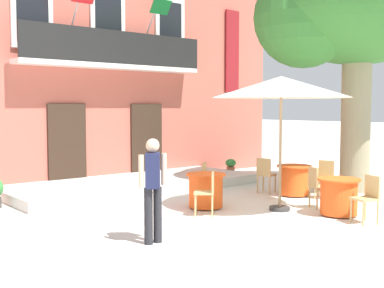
% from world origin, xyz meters
% --- Properties ---
extents(ground_plane, '(120.00, 120.00, 0.00)m').
position_xyz_m(ground_plane, '(0.00, 0.00, 0.00)').
color(ground_plane, silver).
extents(building_facade, '(13.00, 5.09, 7.50)m').
position_xyz_m(building_facade, '(-0.11, 6.99, 3.75)').
color(building_facade, '#BC5B4C').
rests_on(building_facade, ground).
extents(entrance_step_platform, '(6.86, 2.69, 0.25)m').
position_xyz_m(entrance_step_platform, '(-0.11, 3.65, 0.12)').
color(entrance_step_platform, silver).
rests_on(entrance_step_platform, ground).
extents(plane_tree, '(5.18, 4.55, 6.33)m').
position_xyz_m(plane_tree, '(4.12, -0.25, 4.67)').
color(plane_tree, gray).
rests_on(plane_tree, ground).
extents(cafe_table_near_tree, '(0.86, 0.86, 0.76)m').
position_xyz_m(cafe_table_near_tree, '(2.41, 0.27, 0.39)').
color(cafe_table_near_tree, '#EA561E').
rests_on(cafe_table_near_tree, ground).
extents(cafe_chair_near_tree_0, '(0.50, 0.50, 0.91)m').
position_xyz_m(cafe_chair_near_tree_0, '(2.12, 0.96, 0.53)').
color(cafe_chair_near_tree_0, tan).
rests_on(cafe_chair_near_tree_0, ground).
extents(cafe_chair_near_tree_1, '(0.51, 0.51, 0.91)m').
position_xyz_m(cafe_chair_near_tree_1, '(2.73, -0.42, 0.53)').
color(cafe_chair_near_tree_1, tan).
rests_on(cafe_chair_near_tree_1, ground).
extents(cafe_table_middle, '(0.86, 0.86, 0.76)m').
position_xyz_m(cafe_table_middle, '(1.30, -1.78, 0.39)').
color(cafe_table_middle, '#EA561E').
rests_on(cafe_table_middle, ground).
extents(cafe_chair_middle_0, '(0.50, 0.50, 0.91)m').
position_xyz_m(cafe_chair_middle_0, '(1.15, -2.51, 0.53)').
color(cafe_chair_middle_0, tan).
rests_on(cafe_chair_middle_0, ground).
extents(cafe_chair_middle_1, '(0.53, 0.53, 0.91)m').
position_xyz_m(cafe_chair_middle_1, '(1.55, -1.06, 0.53)').
color(cafe_chair_middle_1, tan).
rests_on(cafe_chair_middle_1, ground).
extents(cafe_table_front, '(0.86, 0.86, 0.76)m').
position_xyz_m(cafe_table_front, '(-0.30, 0.50, 0.39)').
color(cafe_table_front, '#EA561E').
rests_on(cafe_table_front, ground).
extents(cafe_chair_front_0, '(0.57, 0.57, 0.91)m').
position_xyz_m(cafe_chair_front_0, '(-0.76, -0.09, 0.53)').
color(cafe_chair_front_0, tan).
rests_on(cafe_chair_front_0, ground).
extents(cafe_chair_front_1, '(0.56, 0.56, 0.91)m').
position_xyz_m(cafe_chair_front_1, '(0.24, 1.03, 0.53)').
color(cafe_chair_front_1, tan).
rests_on(cafe_chair_front_1, ground).
extents(cafe_umbrella, '(2.90, 2.90, 2.85)m').
position_xyz_m(cafe_umbrella, '(0.76, -0.68, 2.61)').
color(cafe_umbrella, '#997A56').
rests_on(cafe_umbrella, ground).
extents(ground_planter_right, '(0.34, 0.34, 0.55)m').
position_xyz_m(ground_planter_right, '(3.67, 3.84, 0.31)').
color(ground_planter_right, '#995638').
rests_on(ground_planter_right, ground).
extents(pedestrian_near_entrance, '(0.53, 0.40, 1.70)m').
position_xyz_m(pedestrian_near_entrance, '(-2.80, -1.08, 0.96)').
color(pedestrian_near_entrance, '#232328').
rests_on(pedestrian_near_entrance, ground).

